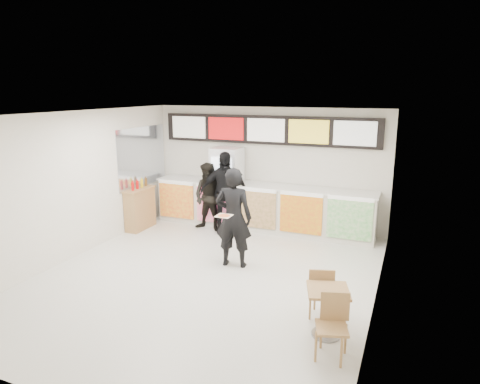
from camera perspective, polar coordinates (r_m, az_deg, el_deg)
The scene contains 15 objects.
floor at distance 8.13m, azimuth -4.66°, elevation -11.34°, with size 7.00×7.00×0.00m, color beige.
ceiling at distance 7.39m, azimuth -5.11°, elevation 10.27°, with size 7.00×7.00×0.00m, color white.
wall_back at distance 10.78m, azimuth 3.62°, elevation 3.27°, with size 6.00×6.00×0.00m, color silver.
wall_left at distance 9.35m, azimuth -21.47°, elevation 0.77°, with size 7.00×7.00×0.00m, color silver.
wall_right at distance 6.84m, azimuth 18.16°, elevation -3.40°, with size 7.00×7.00×0.00m, color silver.
service_counter at distance 10.61m, azimuth 2.84°, elevation -2.02°, with size 5.56×0.77×1.14m.
menu_board at distance 10.57m, azimuth 3.55°, elevation 8.27°, with size 5.50×0.14×0.70m.
drinks_fridge at distance 10.86m, azimuth -1.76°, elevation 0.68°, with size 0.70×0.67×2.00m.
mirror_panel at distance 11.16m, azimuth -12.90°, elevation 4.61°, with size 0.01×2.00×1.50m, color #B2B7BF.
customer_main at distance 8.31m, azimuth -0.87°, elevation -3.43°, with size 0.72×0.47×1.98m, color black.
customer_left at distance 10.50m, azimuth -4.12°, elevation -0.68°, with size 0.82×0.64×1.69m, color black.
customer_mid at distance 10.29m, azimuth -2.12°, elevation -0.07°, with size 1.17×0.49×1.99m, color black.
pizza_slice at distance 7.87m, azimuth -2.16°, elevation -3.14°, with size 0.36×0.36×0.02m.
cafe_table at distance 6.30m, azimuth 11.58°, elevation -14.37°, with size 0.81×1.50×0.84m.
condiment_ledge at distance 10.96m, azimuth -13.19°, elevation -2.11°, with size 0.38×0.93×1.24m.
Camera 1 is at (3.39, -6.56, 3.41)m, focal length 32.00 mm.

